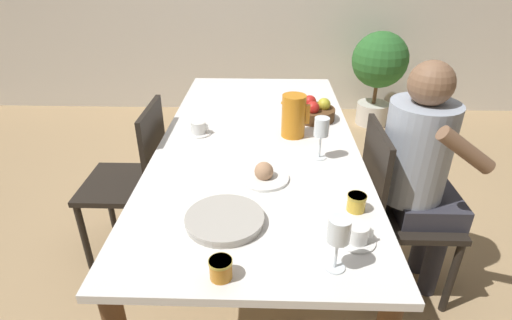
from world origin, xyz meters
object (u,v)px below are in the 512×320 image
(jam_jar_amber, at_px, (221,268))
(wine_glass_juice, at_px, (339,233))
(teacup_near_person, at_px, (357,235))
(potted_plant, at_px, (379,67))
(red_pitcher, at_px, (294,116))
(serving_tray, at_px, (225,220))
(person_seated, at_px, (421,166))
(fruit_bowl, at_px, (314,111))
(chair_opposite, at_px, (135,178))
(jam_jar_red, at_px, (357,202))
(bread_plate, at_px, (264,175))
(chair_person_side, at_px, (395,208))
(teacup_across, at_px, (199,129))
(wine_glass_water, at_px, (321,129))

(jam_jar_amber, bearing_deg, wine_glass_juice, 8.13)
(teacup_near_person, height_order, potted_plant, potted_plant)
(red_pitcher, xyz_separation_m, jam_jar_amber, (-0.26, -0.98, -0.07))
(serving_tray, xyz_separation_m, jam_jar_amber, (0.01, -0.25, 0.02))
(person_seated, relative_size, teacup_near_person, 9.45)
(red_pitcher, bearing_deg, serving_tray, -110.46)
(jam_jar_amber, bearing_deg, teacup_near_person, 21.77)
(potted_plant, bearing_deg, red_pitcher, -115.67)
(red_pitcher, height_order, fruit_bowl, red_pitcher)
(teacup_near_person, relative_size, jam_jar_amber, 1.79)
(chair_opposite, relative_size, potted_plant, 0.98)
(wine_glass_juice, bearing_deg, red_pitcher, 94.77)
(jam_jar_red, bearing_deg, serving_tray, -168.73)
(teacup_near_person, relative_size, bread_plate, 0.60)
(jam_jar_red, bearing_deg, potted_plant, 74.22)
(wine_glass_juice, relative_size, bread_plate, 0.87)
(chair_person_side, distance_m, jam_jar_amber, 1.09)
(chair_opposite, xyz_separation_m, teacup_near_person, (1.01, -0.81, 0.29))
(chair_person_side, height_order, jam_jar_red, chair_person_side)
(jam_jar_red, height_order, potted_plant, potted_plant)
(wine_glass_juice, xyz_separation_m, potted_plant, (0.84, 2.84, -0.30))
(potted_plant, bearing_deg, teacup_across, -126.26)
(wine_glass_juice, bearing_deg, wine_glass_water, 87.60)
(bread_plate, xyz_separation_m, potted_plant, (1.06, 2.34, -0.19))
(potted_plant, bearing_deg, chair_opposite, -132.55)
(wine_glass_water, height_order, serving_tray, wine_glass_water)
(chair_person_side, height_order, wine_glass_water, wine_glass_water)
(red_pitcher, bearing_deg, fruit_bowl, 59.66)
(jam_jar_red, bearing_deg, chair_person_side, 52.91)
(serving_tray, bearing_deg, chair_person_side, 32.35)
(red_pitcher, xyz_separation_m, wine_glass_juice, (0.08, -0.94, 0.02))
(serving_tray, relative_size, bread_plate, 1.33)
(bread_plate, xyz_separation_m, jam_jar_red, (0.34, -0.21, 0.01))
(wine_glass_juice, bearing_deg, chair_opposite, 134.82)
(person_seated, height_order, red_pitcher, person_seated)
(teacup_near_person, height_order, serving_tray, teacup_near_person)
(wine_glass_water, distance_m, serving_tray, 0.63)
(bread_plate, bearing_deg, serving_tray, -113.84)
(serving_tray, distance_m, bread_plate, 0.33)
(person_seated, xyz_separation_m, jam_jar_amber, (-0.84, -0.75, 0.07))
(red_pitcher, bearing_deg, bread_plate, -108.03)
(person_seated, height_order, jam_jar_amber, person_seated)
(wine_glass_water, height_order, bread_plate, wine_glass_water)
(wine_glass_water, relative_size, bread_plate, 0.94)
(person_seated, height_order, wine_glass_water, person_seated)
(jam_jar_red, xyz_separation_m, fruit_bowl, (-0.07, 0.86, 0.01))
(chair_opposite, xyz_separation_m, red_pitcher, (0.84, 0.01, 0.37))
(chair_person_side, relative_size, fruit_bowl, 3.91)
(chair_opposite, xyz_separation_m, person_seated, (1.42, -0.22, 0.22))
(wine_glass_water, bearing_deg, serving_tray, -127.70)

